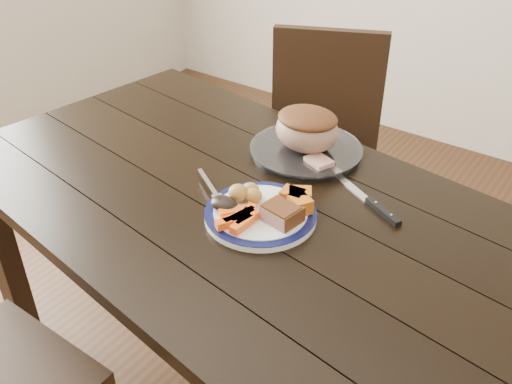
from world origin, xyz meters
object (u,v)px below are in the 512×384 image
Objects in this scene: fork at (212,189)px; carving_knife at (373,203)px; serving_platter at (306,151)px; chair_far at (321,144)px; dinner_plate at (261,215)px; dining_table at (236,223)px; roast_joint at (307,130)px; pork_slice at (280,214)px.

fork is 0.55× the size of carving_knife.
fork reaches higher than serving_platter.
chair_far reaches higher than carving_knife.
carving_knife is (0.20, 0.21, -0.00)m from dinner_plate.
dining_table is at bearing 77.54° from chair_far.
dining_table is 5.80× the size of carving_knife.
dining_table is at bearing 158.44° from dinner_plate.
chair_far reaches higher than dining_table.
roast_joint is at bearing 88.85° from chair_far.
roast_joint is (-0.13, 0.34, 0.04)m from pork_slice.
roast_joint reaches higher than carving_knife.
serving_platter is 1.71× the size of roast_joint.
dining_table is at bearing -97.25° from serving_platter.
pork_slice is 0.50× the size of fork.
chair_far is at bearing 156.22° from carving_knife.
dinner_plate is at bearing 84.52° from chair_far.
pork_slice is at bearing -68.18° from serving_platter.
dinner_plate is (0.11, -0.04, 0.10)m from dining_table.
pork_slice reaches higher than fork.
dining_table is 5.42× the size of serving_platter.
dining_table is 0.22m from pork_slice.
serving_platter is 0.33m from fork.
carving_knife is at bearing 46.03° from dinner_plate.
dining_table is 0.13m from fork.
chair_far is 5.04× the size of roast_joint.
chair_far reaches higher than dinner_plate.
chair_far is 0.85m from dinner_plate.
fork is (-0.16, 0.01, 0.01)m from dinner_plate.
dinner_plate is 1.48× the size of roast_joint.
chair_far is 0.54m from serving_platter.
roast_joint is at bearing 102.58° from dinner_plate.
serving_platter is at bearing 107.19° from fork.
fork is 0.34m from roast_joint.
fork is (-0.05, -0.04, 0.11)m from dining_table.
dining_table is at bearing 70.04° from fork.
serving_platter is (0.04, 0.29, 0.10)m from dining_table.
roast_joint reaches higher than serving_platter.
chair_far is at bearing 129.32° from fork.
pork_slice is 0.44× the size of roast_joint.
chair_far reaches higher than roast_joint.
fork is at bearing 176.82° from pork_slice.
pork_slice reaches higher than dinner_plate.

